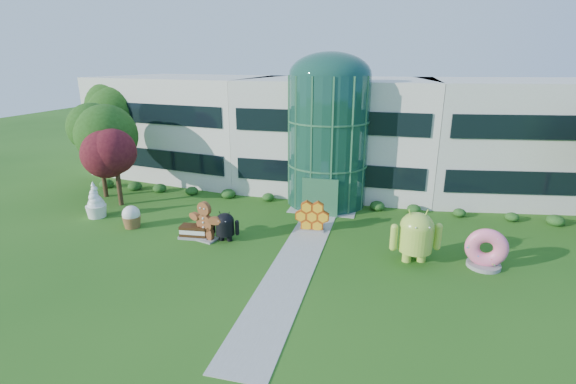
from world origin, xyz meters
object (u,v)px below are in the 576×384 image
(android_green, at_px, (416,233))
(android_black, at_px, (225,225))
(gingerbread, at_px, (205,221))
(donut, at_px, (486,248))

(android_green, distance_m, android_black, 11.39)
(android_black, bearing_deg, gingerbread, -175.43)
(android_green, distance_m, gingerbread, 12.63)
(android_green, xyz_separation_m, donut, (3.69, 0.24, -0.54))
(android_green, height_order, donut, android_green)
(donut, xyz_separation_m, gingerbread, (-16.32, -0.44, 0.13))
(android_black, distance_m, gingerbread, 1.28)
(android_green, xyz_separation_m, gingerbread, (-12.62, -0.20, -0.42))
(gingerbread, bearing_deg, android_black, 23.90)
(donut, distance_m, gingerbread, 16.32)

